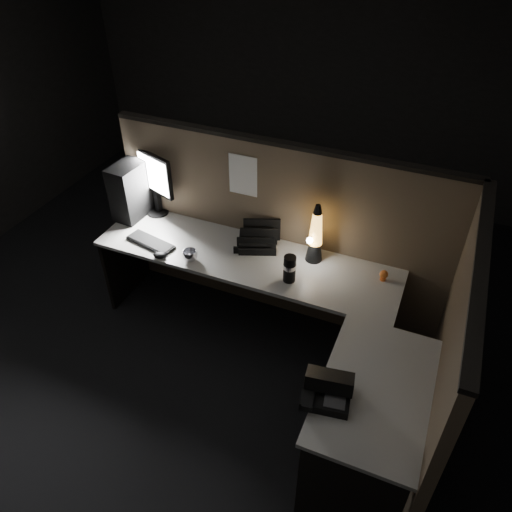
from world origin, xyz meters
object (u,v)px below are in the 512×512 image
at_px(pc_tower, 135,188).
at_px(keyboard, 151,242).
at_px(monitor, 154,178).
at_px(lava_lamp, 315,238).
at_px(desk_phone, 327,389).

relative_size(pc_tower, keyboard, 1.15).
bearing_deg(pc_tower, keyboard, -41.58).
height_order(pc_tower, monitor, monitor).
height_order(pc_tower, lava_lamp, lava_lamp).
bearing_deg(keyboard, lava_lamp, 25.67).
xyz_separation_m(keyboard, desk_phone, (1.64, -0.82, 0.05)).
distance_m(keyboard, desk_phone, 1.83).
bearing_deg(pc_tower, monitor, 24.21).
xyz_separation_m(monitor, keyboard, (0.18, -0.41, -0.31)).
height_order(monitor, keyboard, monitor).
height_order(monitor, lava_lamp, monitor).
relative_size(pc_tower, lava_lamp, 0.98).
bearing_deg(desk_phone, monitor, 137.12).
xyz_separation_m(monitor, desk_phone, (1.82, -1.23, -0.26)).
height_order(pc_tower, keyboard, pc_tower).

